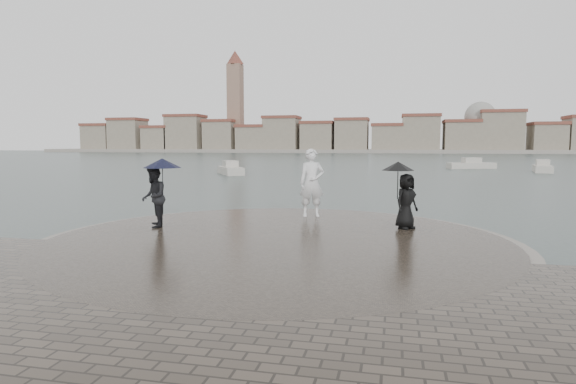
# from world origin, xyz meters

# --- Properties ---
(ground) EXTENTS (400.00, 400.00, 0.00)m
(ground) POSITION_xyz_m (0.00, 0.00, 0.00)
(ground) COLOR #2B3835
(ground) RESTS_ON ground
(kerb_ring) EXTENTS (12.50, 12.50, 0.32)m
(kerb_ring) POSITION_xyz_m (0.00, 3.50, 0.16)
(kerb_ring) COLOR gray
(kerb_ring) RESTS_ON ground
(quay_tip) EXTENTS (11.90, 11.90, 0.36)m
(quay_tip) POSITION_xyz_m (0.00, 3.50, 0.18)
(quay_tip) COLOR #2D261E
(quay_tip) RESTS_ON ground
(statue) EXTENTS (0.96, 0.76, 2.30)m
(statue) POSITION_xyz_m (0.23, 7.48, 1.51)
(statue) COLOR white
(statue) RESTS_ON quay_tip
(visitor_left) EXTENTS (1.31, 1.21, 2.04)m
(visitor_left) POSITION_xyz_m (-3.89, 4.34, 1.51)
(visitor_left) COLOR black
(visitor_left) RESTS_ON quay_tip
(visitor_right) EXTENTS (1.18, 1.05, 1.95)m
(visitor_right) POSITION_xyz_m (3.24, 5.74, 1.44)
(visitor_right) COLOR black
(visitor_right) RESTS_ON quay_tip
(far_skyline) EXTENTS (260.00, 20.00, 37.00)m
(far_skyline) POSITION_xyz_m (-6.29, 160.71, 5.61)
(far_skyline) COLOR gray
(far_skyline) RESTS_ON ground
(boats) EXTENTS (33.53, 20.91, 1.50)m
(boats) POSITION_xyz_m (5.70, 43.96, 0.38)
(boats) COLOR #B8B2A5
(boats) RESTS_ON ground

